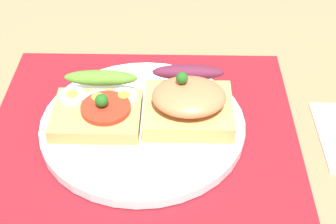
# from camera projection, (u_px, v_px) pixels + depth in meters

# --- Properties ---
(ground_plane) EXTENTS (1.20, 0.90, 0.03)m
(ground_plane) POSITION_uv_depth(u_px,v_px,m) (144.00, 140.00, 0.61)
(ground_plane) COLOR #A46F4C
(placemat) EXTENTS (0.37, 0.32, 0.00)m
(placemat) POSITION_uv_depth(u_px,v_px,m) (143.00, 130.00, 0.60)
(placemat) COLOR maroon
(placemat) RESTS_ON ground_plane
(plate) EXTENTS (0.24, 0.24, 0.01)m
(plate) POSITION_uv_depth(u_px,v_px,m) (143.00, 125.00, 0.59)
(plate) COLOR white
(plate) RESTS_ON placemat
(sandwich_egg_tomato) EXTENTS (0.10, 0.10, 0.04)m
(sandwich_egg_tomato) POSITION_uv_depth(u_px,v_px,m) (99.00, 105.00, 0.59)
(sandwich_egg_tomato) COLOR #AB8B4F
(sandwich_egg_tomato) RESTS_ON plate
(sandwich_salmon) EXTENTS (0.10, 0.11, 0.06)m
(sandwich_salmon) POSITION_uv_depth(u_px,v_px,m) (188.00, 101.00, 0.58)
(sandwich_salmon) COLOR tan
(sandwich_salmon) RESTS_ON plate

